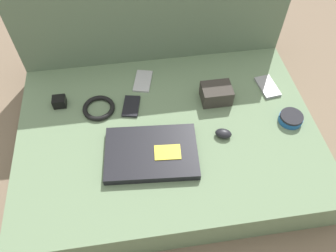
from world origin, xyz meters
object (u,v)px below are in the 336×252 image
at_px(speaker_puck, 291,118).
at_px(camera_pouch, 216,94).
at_px(phone_small, 143,81).
at_px(charger_brick, 59,102).
at_px(phone_silver, 267,87).
at_px(phone_black, 131,106).
at_px(computer_mouse, 223,134).
at_px(laptop, 151,153).

xyz_separation_m(speaker_puck, camera_pouch, (-0.25, 0.15, 0.02)).
xyz_separation_m(phone_small, charger_brick, (-0.33, -0.08, 0.02)).
relative_size(phone_silver, phone_small, 0.94).
bearing_deg(phone_silver, camera_pouch, -178.84).
bearing_deg(phone_silver, phone_black, 175.65).
bearing_deg(camera_pouch, phone_black, 178.66).
relative_size(phone_small, charger_brick, 2.71).
bearing_deg(computer_mouse, phone_small, 150.96).
relative_size(camera_pouch, charger_brick, 2.35).
xyz_separation_m(phone_silver, phone_small, (-0.50, 0.11, -0.00)).
height_order(laptop, computer_mouse, laptop).
bearing_deg(computer_mouse, phone_black, 171.30).
xyz_separation_m(laptop, charger_brick, (-0.33, 0.28, 0.01)).
distance_m(speaker_puck, phone_silver, 0.18).
relative_size(phone_small, camera_pouch, 1.16).
distance_m(computer_mouse, charger_brick, 0.64).
height_order(speaker_puck, phone_small, speaker_puck).
bearing_deg(computer_mouse, camera_pouch, 107.11).
relative_size(computer_mouse, camera_pouch, 0.60).
distance_m(phone_small, charger_brick, 0.34).
bearing_deg(charger_brick, camera_pouch, -5.51).
bearing_deg(phone_silver, speaker_puck, -87.71).
xyz_separation_m(phone_silver, charger_brick, (-0.83, 0.03, 0.01)).
height_order(laptop, phone_black, laptop).
distance_m(camera_pouch, charger_brick, 0.61).
relative_size(speaker_puck, phone_black, 0.77).
relative_size(computer_mouse, charger_brick, 1.41).
height_order(computer_mouse, phone_black, computer_mouse).
height_order(computer_mouse, phone_small, computer_mouse).
relative_size(speaker_puck, phone_silver, 0.70).
distance_m(phone_small, camera_pouch, 0.31).
height_order(phone_silver, camera_pouch, camera_pouch).
height_order(laptop, phone_silver, laptop).
bearing_deg(camera_pouch, phone_small, 153.19).
bearing_deg(speaker_puck, laptop, -171.90).
bearing_deg(phone_black, camera_pouch, 10.59).
distance_m(phone_black, camera_pouch, 0.34).
bearing_deg(camera_pouch, speaker_puck, -30.14).
bearing_deg(phone_silver, charger_brick, 171.37).
relative_size(laptop, charger_brick, 6.80).
height_order(phone_black, camera_pouch, camera_pouch).
xyz_separation_m(computer_mouse, phone_silver, (0.24, 0.21, -0.01)).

